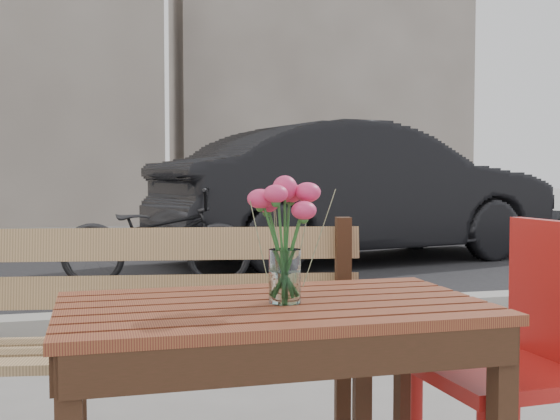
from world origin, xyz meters
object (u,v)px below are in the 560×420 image
red_chair (526,349)px  main_vase (285,224)px  bicycle (156,237)px  main_table (273,345)px  parked_car (359,193)px

red_chair → main_vase: 0.84m
bicycle → main_vase: bearing=-167.9°
main_vase → bicycle: size_ratio=0.19×
main_table → bicycle: bearing=89.1°
red_chair → bicycle: size_ratio=0.52×
main_vase → bicycle: main_vase is taller
red_chair → bicycle: bicycle is taller
parked_car → red_chair: bearing=151.7°
main_table → red_chair: size_ratio=1.26×
main_table → parked_car: (2.59, 6.03, 0.22)m
parked_car → main_table: bearing=145.2°
main_table → bicycle: 4.67m
main_table → parked_car: parked_car is taller
main_table → main_vase: (0.03, -0.01, 0.32)m
main_vase → parked_car: (2.56, 6.04, -0.10)m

